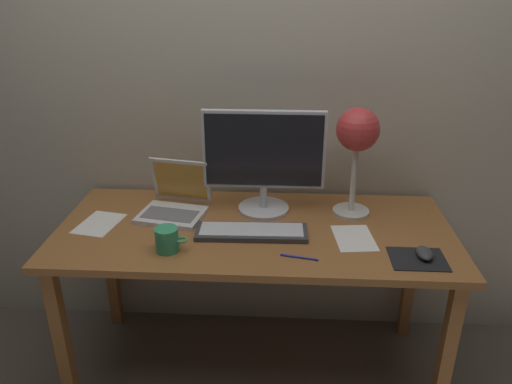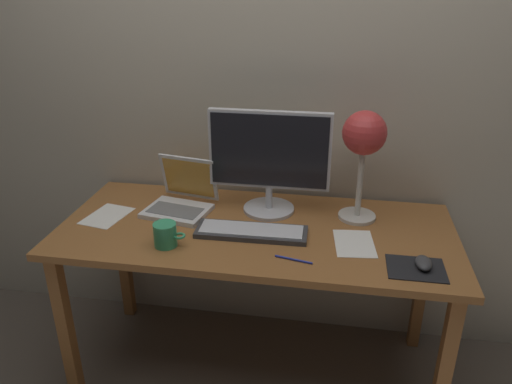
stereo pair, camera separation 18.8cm
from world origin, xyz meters
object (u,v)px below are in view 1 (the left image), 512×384
(laptop, at_px, (176,198))
(pen, at_px, (299,257))
(monitor, at_px, (264,157))
(desk_lamp, at_px, (357,136))
(keyboard_main, at_px, (252,232))
(coffee_mug, at_px, (167,240))
(mouse, at_px, (424,253))

(laptop, xyz_separation_m, pen, (0.52, -0.35, -0.06))
(monitor, height_order, desk_lamp, desk_lamp)
(laptop, bearing_deg, keyboard_main, -29.01)
(pen, bearing_deg, monitor, 110.67)
(keyboard_main, bearing_deg, desk_lamp, 27.46)
(desk_lamp, bearing_deg, coffee_mug, -153.63)
(laptop, relative_size, pen, 2.18)
(keyboard_main, relative_size, laptop, 1.45)
(coffee_mug, height_order, pen, coffee_mug)
(coffee_mug, xyz_separation_m, pen, (0.49, -0.03, -0.04))
(mouse, bearing_deg, monitor, 148.86)
(monitor, distance_m, laptop, 0.42)
(keyboard_main, bearing_deg, pen, -42.21)
(laptop, distance_m, coffee_mug, 0.33)
(desk_lamp, xyz_separation_m, mouse, (0.22, -0.35, -0.32))
(monitor, relative_size, mouse, 5.30)
(laptop, xyz_separation_m, mouse, (0.97, -0.33, -0.04))
(monitor, relative_size, laptop, 1.66)
(monitor, distance_m, keyboard_main, 0.32)
(desk_lamp, xyz_separation_m, pen, (-0.23, -0.38, -0.34))
(laptop, distance_m, desk_lamp, 0.80)
(mouse, bearing_deg, coffee_mug, -179.95)
(keyboard_main, relative_size, desk_lamp, 0.96)
(desk_lamp, relative_size, mouse, 4.80)
(keyboard_main, bearing_deg, monitor, 80.48)
(laptop, bearing_deg, pen, -34.17)
(laptop, height_order, mouse, laptop)
(monitor, relative_size, pen, 3.63)
(coffee_mug, bearing_deg, monitor, 46.82)
(keyboard_main, xyz_separation_m, mouse, (0.64, -0.14, 0.01))
(mouse, distance_m, coffee_mug, 0.94)
(monitor, xyz_separation_m, keyboard_main, (-0.04, -0.22, -0.23))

